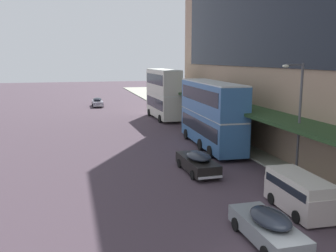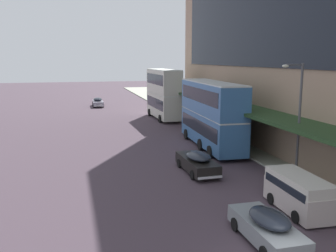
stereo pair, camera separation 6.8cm
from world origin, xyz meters
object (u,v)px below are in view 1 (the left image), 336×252
at_px(transit_bus_kerbside_rear, 163,93).
at_px(street_lamp, 298,114).
at_px(vw_van, 298,191).
at_px(transit_bus_kerbside_front, 211,112).
at_px(sedan_trailing_near, 198,162).
at_px(sedan_oncoming_front, 97,102).
at_px(sedan_second_mid, 268,227).

bearing_deg(transit_bus_kerbside_rear, street_lamp, -85.51).
bearing_deg(vw_van, transit_bus_kerbside_front, 87.15).
height_order(transit_bus_kerbside_front, vw_van, transit_bus_kerbside_front).
bearing_deg(sedan_trailing_near, vw_van, -69.32).
distance_m(transit_bus_kerbside_front, street_lamp, 10.60).
relative_size(sedan_oncoming_front, vw_van, 1.03).
height_order(sedan_trailing_near, vw_van, vw_van).
xyz_separation_m(transit_bus_kerbside_rear, sedan_oncoming_front, (-7.54, 15.50, -2.79)).
relative_size(sedan_oncoming_front, sedan_second_mid, 1.02).
xyz_separation_m(sedan_second_mid, vw_van, (3.30, 2.79, 0.33)).
bearing_deg(transit_bus_kerbside_rear, sedan_oncoming_front, 115.94).
height_order(sedan_trailing_near, street_lamp, street_lamp).
relative_size(transit_bus_kerbside_front, transit_bus_kerbside_rear, 1.23).
bearing_deg(sedan_trailing_near, sedan_second_mid, -92.14).
bearing_deg(sedan_trailing_near, sedan_oncoming_front, 96.14).
height_order(sedan_second_mid, vw_van, vw_van).
relative_size(transit_bus_kerbside_rear, sedan_trailing_near, 1.84).
height_order(transit_bus_kerbside_rear, sedan_trailing_near, transit_bus_kerbside_rear).
xyz_separation_m(sedan_second_mid, street_lamp, (5.85, 7.05, 3.71)).
height_order(transit_bus_kerbside_rear, sedan_oncoming_front, transit_bus_kerbside_rear).
bearing_deg(transit_bus_kerbside_front, sedan_oncoming_front, 103.70).
bearing_deg(transit_bus_kerbside_front, transit_bus_kerbside_rear, 91.04).
relative_size(sedan_trailing_near, sedan_oncoming_front, 1.05).
bearing_deg(sedan_second_mid, sedan_trailing_near, 87.86).
height_order(transit_bus_kerbside_front, transit_bus_kerbside_rear, transit_bus_kerbside_rear).
distance_m(sedan_trailing_near, sedan_second_mid, 10.49).
height_order(transit_bus_kerbside_front, street_lamp, street_lamp).
distance_m(sedan_trailing_near, street_lamp, 7.44).
bearing_deg(street_lamp, sedan_oncoming_front, 102.80).
bearing_deg(transit_bus_kerbside_front, vw_van, -92.85).
height_order(transit_bus_kerbside_rear, sedan_second_mid, transit_bus_kerbside_rear).
bearing_deg(sedan_second_mid, vw_van, 40.29).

